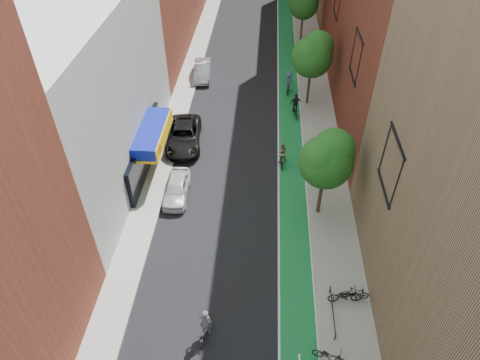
% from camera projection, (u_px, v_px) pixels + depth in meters
% --- Properties ---
extents(ground, '(160.00, 160.00, 0.00)m').
position_uv_depth(ground, '(220.00, 349.00, 21.53)').
color(ground, black).
rests_on(ground, ground).
extents(bike_lane, '(2.00, 68.00, 0.01)m').
position_uv_depth(bike_lane, '(289.00, 93.00, 40.87)').
color(bike_lane, '#147438').
rests_on(bike_lane, ground).
extents(sidewalk_left, '(2.00, 68.00, 0.15)m').
position_uv_depth(sidewalk_left, '(185.00, 89.00, 41.32)').
color(sidewalk_left, gray).
rests_on(sidewalk_left, ground).
extents(sidewalk_right, '(3.00, 68.00, 0.15)m').
position_uv_depth(sidewalk_right, '(315.00, 93.00, 40.70)').
color(sidewalk_right, gray).
rests_on(sidewalk_right, ground).
extents(building_left_white, '(8.00, 20.00, 12.00)m').
position_uv_depth(building_left_white, '(75.00, 96.00, 28.64)').
color(building_left_white, silver).
rests_on(building_left_white, ground).
extents(tree_near, '(3.40, 3.36, 6.42)m').
position_uv_depth(tree_near, '(327.00, 158.00, 25.72)').
color(tree_near, '#332619').
rests_on(tree_near, ground).
extents(tree_mid, '(3.55, 3.53, 6.74)m').
position_uv_depth(tree_mid, '(313.00, 54.00, 36.09)').
color(tree_mid, '#332619').
rests_on(tree_mid, ground).
extents(tree_far, '(3.30, 3.25, 6.21)m').
position_uv_depth(tree_far, '(304.00, 2.00, 46.87)').
color(tree_far, '#332619').
rests_on(tree_far, ground).
extents(parked_car_white, '(1.74, 4.09, 1.38)m').
position_uv_depth(parked_car_white, '(177.00, 188.00, 29.59)').
color(parked_car_white, silver).
rests_on(parked_car_white, ground).
extents(parked_car_black, '(3.20, 5.96, 1.59)m').
position_uv_depth(parked_car_black, '(184.00, 136.00, 34.14)').
color(parked_car_black, black).
rests_on(parked_car_black, ground).
extents(parked_car_silver, '(1.97, 4.69, 1.51)m').
position_uv_depth(parked_car_silver, '(202.00, 70.00, 42.73)').
color(parked_car_silver, '#95989D').
rests_on(parked_car_silver, ground).
extents(cyclist_lead, '(0.90, 1.70, 2.23)m').
position_uv_depth(cyclist_lead, '(206.00, 328.00, 21.52)').
color(cyclist_lead, black).
rests_on(cyclist_lead, ground).
extents(cyclist_lane_near, '(0.85, 1.74, 1.99)m').
position_uv_depth(cyclist_lane_near, '(282.00, 156.00, 32.07)').
color(cyclist_lane_near, black).
rests_on(cyclist_lane_near, ground).
extents(cyclist_lane_mid, '(1.08, 1.83, 2.09)m').
position_uv_depth(cyclist_lane_mid, '(295.00, 108.00, 37.34)').
color(cyclist_lane_mid, black).
rests_on(cyclist_lane_mid, ground).
extents(cyclist_lane_far, '(1.26, 1.60, 2.14)m').
position_uv_depth(cyclist_lane_far, '(289.00, 83.00, 40.23)').
color(cyclist_lane_far, black).
rests_on(cyclist_lane_far, ground).
extents(parked_bike_near, '(1.83, 1.08, 0.91)m').
position_uv_depth(parked_bike_near, '(330.00, 356.00, 20.65)').
color(parked_bike_near, black).
rests_on(parked_bike_near, sidewalk_right).
extents(parked_bike_mid, '(1.58, 0.47, 0.95)m').
position_uv_depth(parked_bike_mid, '(355.00, 293.00, 23.28)').
color(parked_bike_mid, black).
rests_on(parked_bike_mid, sidewalk_right).
extents(parked_bike_far, '(1.96, 0.86, 1.00)m').
position_uv_depth(parked_bike_far, '(345.00, 296.00, 23.13)').
color(parked_bike_far, black).
rests_on(parked_bike_far, sidewalk_right).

